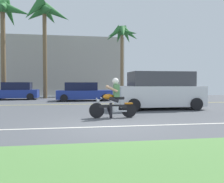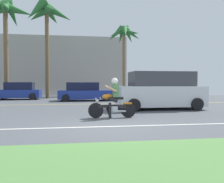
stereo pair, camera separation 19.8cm
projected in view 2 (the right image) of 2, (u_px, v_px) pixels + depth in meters
name	position (u px, v px, depth m)	size (l,w,h in m)	color
ground	(101.00, 115.00, 10.45)	(56.00, 30.00, 0.04)	#4C4F54
grass_median	(146.00, 175.00, 3.43)	(56.00, 3.80, 0.06)	#548442
lane_line_near	(110.00, 126.00, 7.47)	(50.40, 0.12, 0.01)	silver
lane_line_far	(93.00, 104.00, 15.65)	(50.40, 0.12, 0.01)	yellow
motorcyclist	(113.00, 101.00, 9.38)	(1.92, 0.63, 1.60)	black
suv_nearby	(160.00, 91.00, 12.66)	(4.77, 2.27, 2.00)	silver
parked_car_0	(18.00, 91.00, 20.23)	(3.96, 2.01, 1.48)	navy
parked_car_1	(85.00, 92.00, 18.73)	(4.35, 1.97, 1.46)	navy
parked_car_2	(150.00, 90.00, 20.61)	(4.25, 2.20, 1.64)	beige
palm_tree_0	(5.00, 15.00, 20.95)	(4.90, 4.88, 9.16)	brown
palm_tree_1	(124.00, 36.00, 22.78)	(3.45, 3.43, 7.11)	brown
palm_tree_2	(47.00, 17.00, 21.61)	(4.56, 4.80, 9.09)	brown
building_far	(59.00, 67.00, 27.68)	(15.51, 4.00, 6.64)	#A8A399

